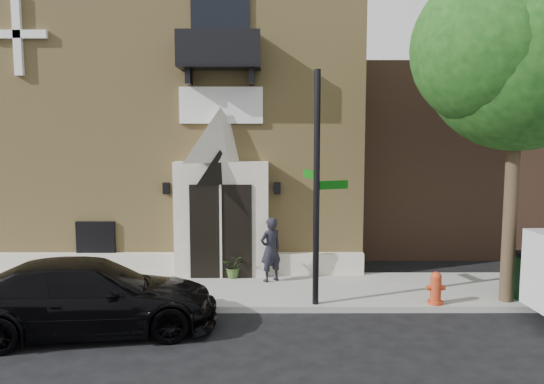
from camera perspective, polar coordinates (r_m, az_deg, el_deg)
The scene contains 9 objects.
ground at distance 12.55m, azimuth -1.85°, elevation -12.91°, with size 120.00×120.00×0.00m, color black.
sidewalk at distance 13.97m, azimuth 2.51°, elevation -10.56°, with size 42.00×3.00×0.15m, color gray.
church at distance 20.08m, azimuth -9.86°, elevation 7.71°, with size 12.20×11.01×9.30m.
street_tree_left at distance 13.55m, azimuth 25.25°, elevation 13.08°, with size 4.97×4.38×7.77m.
black_sedan at distance 11.84m, azimuth -19.03°, elevation -10.58°, with size 2.14×5.27×1.53m, color black.
street_sign at distance 12.21m, azimuth 4.86°, elevation 0.39°, with size 1.02×0.83×5.42m.
fire_hydrant at distance 13.16m, azimuth 17.20°, elevation -9.86°, with size 0.44×0.35×0.78m.
planter at distance 14.82m, azimuth -4.12°, elevation -7.98°, with size 0.58×0.50×0.64m, color #3E5B27.
pedestrian_near at distance 14.34m, azimuth -0.15°, elevation -6.20°, with size 0.64×0.42×1.74m, color black.
Camera 1 is at (0.36, -11.84, 4.16)m, focal length 35.00 mm.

